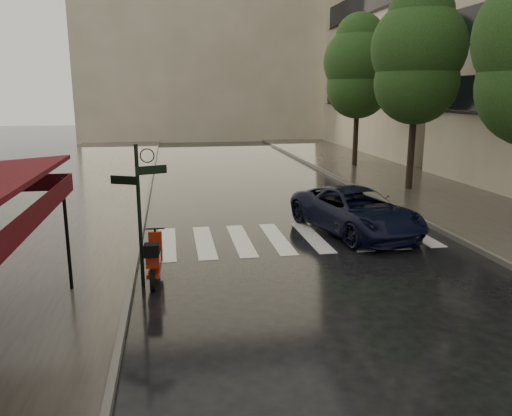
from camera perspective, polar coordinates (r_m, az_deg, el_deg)
name	(u,v)px	position (r m, az deg, el deg)	size (l,w,h in m)	color
ground	(208,347)	(8.64, -5.46, -15.57)	(120.00, 120.00, 0.00)	black
sidewalk_near	(66,202)	(20.39, -20.86, 0.69)	(6.00, 60.00, 0.12)	#38332D
sidewalk_far	(425,189)	(22.70, 18.71, 2.05)	(5.50, 60.00, 0.12)	#38332D
curb_near	(148,198)	(20.01, -12.28, 1.08)	(0.12, 60.00, 0.16)	#595651
curb_far	(363,191)	(21.51, 12.13, 1.92)	(0.12, 60.00, 0.16)	#595651
crosswalk	(294,237)	(14.61, 4.42, -3.37)	(7.85, 3.20, 0.01)	silver
signpost	(139,204)	(10.84, -13.20, 0.47)	(1.17, 0.29, 3.10)	black
haussmann_far	(419,15)	(37.98, 18.09, 20.23)	(8.00, 16.00, 18.50)	tan
backdrop_building	(207,22)	(46.08, -5.68, 20.35)	(22.00, 6.00, 20.00)	tan
tree_mid	(418,55)	(22.03, 18.01, 16.28)	(3.80, 3.80, 8.34)	black
tree_far	(359,67)	(28.49, 11.66, 15.49)	(3.80, 3.80, 8.16)	black
scooter	(154,260)	(11.34, -11.56, -5.88)	(0.44, 1.64, 1.08)	black
parked_car	(356,211)	(15.24, 11.34, -0.32)	(2.22, 4.81, 1.34)	black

